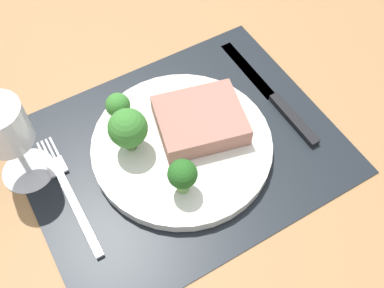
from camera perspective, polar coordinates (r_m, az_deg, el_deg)
The scene contains 10 objects.
ground_plane at distance 63.74cm, azimuth -1.23°, elevation -1.47°, with size 140.00×110.00×3.00cm, color #996D42.
placemat at distance 62.35cm, azimuth -1.26°, elevation -0.66°, with size 41.74×32.96×0.30cm, color black.
plate at distance 61.55cm, azimuth -1.28°, elevation -0.18°, with size 24.50×24.50×1.60cm, color silver.
steak at distance 61.14cm, azimuth 1.03°, elevation 3.00°, with size 11.41×9.59×2.97cm, color #9E6B5B.
broccoli_near_steak at distance 62.11cm, azimuth -9.30°, elevation 4.75°, with size 3.39×3.39×4.39cm.
broccoli_front_edge at distance 54.30cm, azimuth -1.20°, elevation -3.93°, with size 3.69×3.69×5.51cm.
broccoli_back_left at distance 57.65cm, azimuth -8.08°, elevation 1.94°, with size 5.11×5.11×6.79cm.
fork at distance 60.66cm, azimuth -15.23°, elevation -5.88°, with size 2.40×19.20×0.50cm.
knife at distance 68.15cm, azimuth 10.42°, elevation 5.65°, with size 1.80×23.00×0.80cm.
wine_glass at distance 57.14cm, azimuth -22.47°, elevation 1.54°, with size 6.99×6.99×13.36cm.
Camera 1 is at (-15.89, -29.82, 52.55)cm, focal length 42.37 mm.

